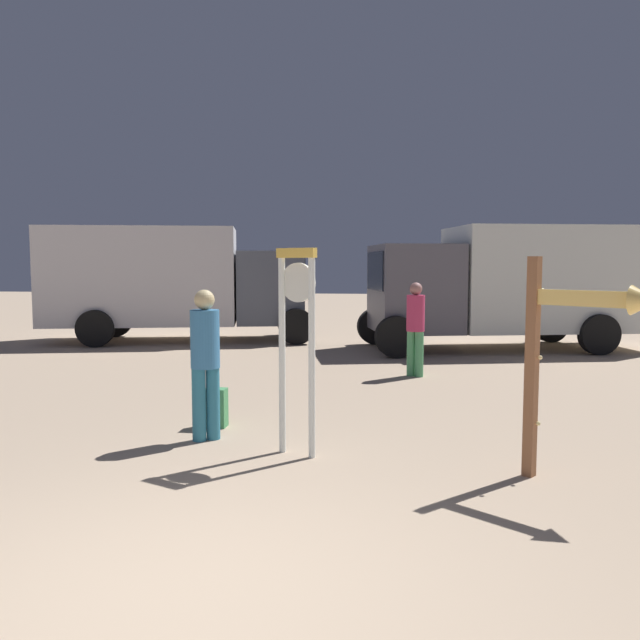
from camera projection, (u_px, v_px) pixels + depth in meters
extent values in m
plane|color=tan|center=(182.00, 597.00, 3.82)|extent=(80.00, 80.00, 0.00)
cylinder|color=white|center=(282.00, 356.00, 6.70)|extent=(0.07, 0.07, 2.05)
cylinder|color=white|center=(312.00, 359.00, 6.50)|extent=(0.07, 0.07, 2.05)
cube|color=#F1C04B|center=(296.00, 253.00, 6.50)|extent=(0.44, 0.26, 0.10)
cylinder|color=white|center=(298.00, 283.00, 6.55)|extent=(0.39, 0.20, 0.41)
cube|color=black|center=(300.00, 282.00, 6.58)|extent=(0.09, 0.05, 0.04)
cube|color=black|center=(300.00, 282.00, 6.58)|extent=(0.10, 0.05, 0.14)
cube|color=#905C3B|center=(532.00, 368.00, 5.93)|extent=(0.14, 0.14, 2.06)
cube|color=#FACE6A|center=(583.00, 298.00, 5.55)|extent=(0.69, 0.53, 0.14)
sphere|color=#F3E392|center=(538.00, 424.00, 5.91)|extent=(0.04, 0.04, 0.04)
sphere|color=#FCDE91|center=(540.00, 358.00, 5.86)|extent=(0.04, 0.04, 0.04)
sphere|color=#EFE082|center=(542.00, 290.00, 5.81)|extent=(0.04, 0.04, 0.04)
cylinder|color=teal|center=(213.00, 403.00, 7.25)|extent=(0.15, 0.15, 0.83)
cylinder|color=teal|center=(199.00, 405.00, 7.18)|extent=(0.15, 0.15, 0.83)
cylinder|color=teal|center=(205.00, 339.00, 7.15)|extent=(0.33, 0.33, 0.65)
sphere|color=#D5BC84|center=(204.00, 300.00, 7.11)|extent=(0.23, 0.23, 0.23)
cube|color=#479359|center=(216.00, 408.00, 7.81)|extent=(0.27, 0.20, 0.47)
cube|color=#4A9849|center=(219.00, 411.00, 7.93)|extent=(0.19, 0.04, 0.21)
cylinder|color=#4C9D63|center=(419.00, 354.00, 11.29)|extent=(0.15, 0.15, 0.81)
cylinder|color=#4C9D63|center=(411.00, 353.00, 11.39)|extent=(0.15, 0.15, 0.81)
cylinder|color=#BF3159|center=(416.00, 313.00, 11.28)|extent=(0.32, 0.32, 0.64)
sphere|color=#9F6B64|center=(416.00, 289.00, 11.24)|extent=(0.22, 0.22, 0.22)
cube|color=silver|center=(546.00, 279.00, 15.03)|extent=(4.85, 3.29, 2.41)
cube|color=#57555F|center=(414.00, 288.00, 14.72)|extent=(2.29, 2.55, 1.98)
cube|color=black|center=(375.00, 271.00, 14.60)|extent=(0.47, 1.78, 0.87)
cylinder|color=black|center=(375.00, 326.00, 15.89)|extent=(0.93, 0.46, 0.90)
cylinder|color=black|center=(396.00, 337.00, 13.59)|extent=(0.93, 0.46, 0.90)
cylinder|color=black|center=(550.00, 325.00, 16.36)|extent=(0.93, 0.46, 0.90)
cylinder|color=black|center=(599.00, 334.00, 14.06)|extent=(0.93, 0.46, 0.90)
cube|color=silver|center=(142.00, 276.00, 16.47)|extent=(5.16, 3.24, 2.48)
cube|color=#545A67|center=(270.00, 287.00, 16.82)|extent=(2.14, 2.40, 1.88)
cube|color=black|center=(302.00, 273.00, 16.87)|extent=(0.44, 1.69, 0.83)
cylinder|color=black|center=(296.00, 327.00, 15.87)|extent=(0.93, 0.46, 0.90)
cylinder|color=black|center=(292.00, 319.00, 18.06)|extent=(0.93, 0.46, 0.90)
cylinder|color=black|center=(95.00, 328.00, 15.39)|extent=(0.93, 0.46, 0.90)
cylinder|color=black|center=(115.00, 321.00, 17.58)|extent=(0.93, 0.46, 0.90)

